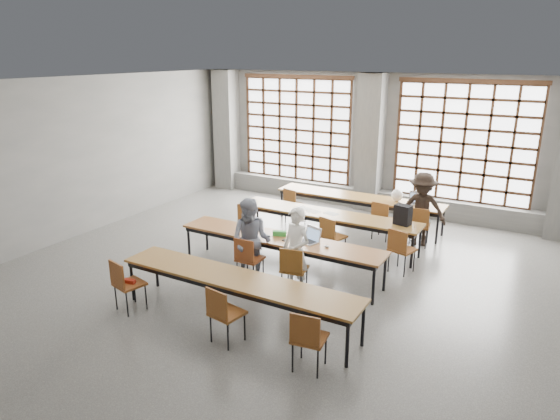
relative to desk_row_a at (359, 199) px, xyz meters
The scene contains 38 objects.
floor 3.84m from the desk_row_a, 94.37° to the right, with size 11.00×11.00×0.00m, color #50504D.
ceiling 4.73m from the desk_row_a, 94.37° to the right, with size 11.00×11.00×0.00m, color silver.
wall_back 2.06m from the desk_row_a, 99.45° to the left, with size 10.00×10.00×0.00m, color #5B5B58.
wall_left 6.58m from the desk_row_a, 144.51° to the right, with size 11.00×11.00×0.00m, color #5B5B58.
column_left 5.12m from the desk_row_a, 163.15° to the left, with size 0.60×0.55×3.50m, color #565654.
column_mid 1.83m from the desk_row_a, 101.24° to the left, with size 0.60×0.55×3.50m, color #565654.
window_left 3.27m from the desk_row_a, 146.95° to the left, with size 3.32×0.12×3.00m.
window_right 2.85m from the desk_row_a, 40.09° to the left, with size 3.32×0.12×3.00m.
sill_ledge 1.61m from the desk_row_a, 100.66° to the left, with size 9.80×0.35×0.50m, color #565654.
desk_row_a is the anchor object (origin of this frame).
desk_row_b 1.54m from the desk_row_a, 94.70° to the right, with size 4.00×0.70×0.73m.
desk_row_c 3.31m from the desk_row_a, 94.77° to the right, with size 4.00×0.70×0.73m.
desk_row_d 5.11m from the desk_row_a, 89.96° to the right, with size 4.00×0.70×0.73m.
chair_back_left 1.56m from the desk_row_a, 156.25° to the right, with size 0.52×0.52×0.88m.
chair_back_mid 1.02m from the desk_row_a, 38.52° to the right, with size 0.47×0.48×0.88m.
chair_back_right 1.73m from the desk_row_a, 21.31° to the right, with size 0.47×0.48×0.88m.
chair_mid_left 2.76m from the desk_row_a, 128.34° to the right, with size 0.51×0.51×0.88m.
chair_mid_centre 2.18m from the desk_row_a, 83.37° to the right, with size 0.52×0.53×0.88m.
chair_mid_right 2.72m from the desk_row_a, 52.54° to the right, with size 0.51×0.51×0.88m.
chair_front_left 3.97m from the desk_row_a, 98.31° to the right, with size 0.43×0.43×0.88m.
chair_front_right 3.94m from the desk_row_a, 85.07° to the right, with size 0.49×0.49×0.88m.
chair_near_left 5.99m from the desk_row_a, 106.65° to the right, with size 0.51×0.51×0.88m.
chair_near_mid 5.74m from the desk_row_a, 88.10° to the right, with size 0.48×0.49×0.88m.
chair_near_right 5.93m from the desk_row_a, 75.22° to the right, with size 0.47×0.47×0.88m.
student_male 3.81m from the desk_row_a, 85.11° to the right, with size 0.56×0.36×1.53m, color white.
student_female 3.84m from the desk_row_a, 98.61° to the right, with size 0.75×0.59×1.55m, color #19264B.
student_back 1.68m from the desk_row_a, 17.35° to the right, with size 1.03×0.59×1.59m, color black.
laptop_front 3.21m from the desk_row_a, 84.74° to the right, with size 0.44×0.40×0.26m.
laptop_back 1.35m from the desk_row_a, ahead, with size 0.40×0.36×0.26m.
mouse 3.39m from the desk_row_a, 78.51° to the right, with size 0.10×0.06×0.04m, color silver.
green_box 3.24m from the desk_row_a, 95.77° to the right, with size 0.25×0.09×0.09m, color #2D8C32.
phone 3.40m from the desk_row_a, 91.60° to the right, with size 0.13×0.06×0.01m, color black.
paper_sheet_a 1.65m from the desk_row_a, 116.10° to the right, with size 0.30×0.21×0.00m, color white.
paper_sheet_b 1.64m from the desk_row_a, 105.08° to the right, with size 0.30×0.21×0.00m, color white.
paper_sheet_c 1.53m from the desk_row_a, 90.97° to the right, with size 0.30×0.21×0.00m, color silver.
backpack 2.11m from the desk_row_a, 45.15° to the right, with size 0.32×0.20×0.40m, color black.
plastic_bag 0.93m from the desk_row_a, ahead, with size 0.26×0.21×0.29m, color white.
red_pouch 5.91m from the desk_row_a, 106.69° to the right, with size 0.20×0.08×0.06m, color maroon.
Camera 1 is at (4.24, -6.99, 3.98)m, focal length 32.00 mm.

